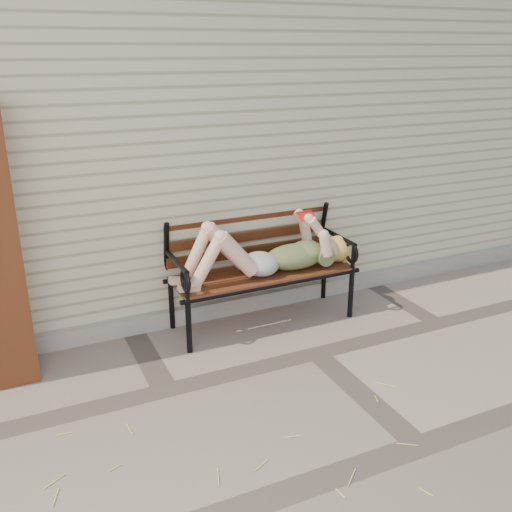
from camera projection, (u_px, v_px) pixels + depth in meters
name	position (u px, v px, depth m)	size (l,w,h in m)	color
ground	(316.00, 353.00, 4.58)	(80.00, 80.00, 0.00)	gray
house_wall	(189.00, 122.00, 6.62)	(8.00, 4.00, 3.00)	beige
foundation_strip	(264.00, 299.00, 5.38)	(8.00, 0.10, 0.15)	#A69F96
garden_bench	(258.00, 252.00, 4.98)	(1.74, 0.69, 1.13)	black
reading_woman	(266.00, 252.00, 4.86)	(1.64, 0.37, 0.52)	#0A3749
straw_scatter	(290.00, 440.00, 3.56)	(2.88, 1.45, 0.01)	#D6CB68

